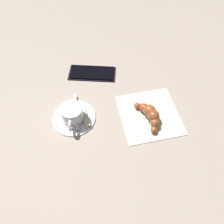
# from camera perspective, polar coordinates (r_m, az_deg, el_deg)

# --- Properties ---
(ground_plane) EXTENTS (1.80, 1.80, 0.00)m
(ground_plane) POSITION_cam_1_polar(r_m,az_deg,el_deg) (0.65, -0.97, -1.88)
(ground_plane) COLOR #AC9C8D
(saucer) EXTENTS (0.12, 0.12, 0.01)m
(saucer) POSITION_cam_1_polar(r_m,az_deg,el_deg) (0.66, -9.66, -1.37)
(saucer) COLOR white
(saucer) RESTS_ON ground
(espresso_cup) EXTENTS (0.06, 0.08, 0.05)m
(espresso_cup) POSITION_cam_1_polar(r_m,az_deg,el_deg) (0.63, -10.12, -0.50)
(espresso_cup) COLOR white
(espresso_cup) RESTS_ON saucer
(teaspoon) EXTENTS (0.05, 0.13, 0.01)m
(teaspoon) POSITION_cam_1_polar(r_m,az_deg,el_deg) (0.65, -9.13, -1.40)
(teaspoon) COLOR silver
(teaspoon) RESTS_ON saucer
(sugar_packet) EXTENTS (0.02, 0.07, 0.01)m
(sugar_packet) POSITION_cam_1_polar(r_m,az_deg,el_deg) (0.65, -7.03, -1.15)
(sugar_packet) COLOR beige
(sugar_packet) RESTS_ON saucer
(napkin) EXTENTS (0.20, 0.21, 0.00)m
(napkin) POSITION_cam_1_polar(r_m,az_deg,el_deg) (0.66, 9.54, -0.63)
(napkin) COLOR silver
(napkin) RESTS_ON ground
(croissant) EXTENTS (0.05, 0.12, 0.04)m
(croissant) POSITION_cam_1_polar(r_m,az_deg,el_deg) (0.64, 9.76, -0.56)
(croissant) COLOR brown
(croissant) RESTS_ON napkin
(cell_phone) EXTENTS (0.17, 0.13, 0.01)m
(cell_phone) POSITION_cam_1_polar(r_m,az_deg,el_deg) (0.76, -5.11, 9.93)
(cell_phone) COLOR black
(cell_phone) RESTS_ON ground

